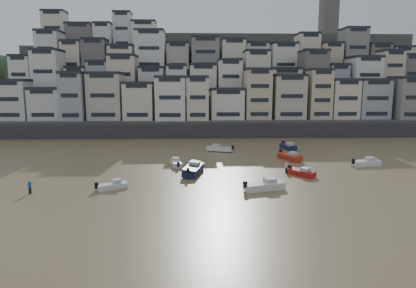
{
  "coord_description": "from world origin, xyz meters",
  "views": [
    {
      "loc": [
        2.35,
        -27.73,
        13.3
      ],
      "look_at": [
        4.6,
        30.0,
        4.0
      ],
      "focal_mm": 32.0,
      "sensor_mm": 36.0,
      "label": 1
    }
  ],
  "objects_px": {
    "boat_h": "(220,148)",
    "boat_d": "(366,162)",
    "boat_b": "(302,171)",
    "person_blue": "(30,187)",
    "boat_j": "(112,185)",
    "boat_i": "(288,146)",
    "boat_c": "(193,168)",
    "boat_f": "(176,162)",
    "person_pink": "(286,167)",
    "boat_a": "(264,184)",
    "boat_e": "(290,156)"
  },
  "relations": [
    {
      "from": "boat_f",
      "to": "boat_a",
      "type": "relative_size",
      "value": 0.84
    },
    {
      "from": "boat_d",
      "to": "person_pink",
      "type": "distance_m",
      "value": 15.02
    },
    {
      "from": "person_blue",
      "to": "boat_a",
      "type": "bearing_deg",
      "value": 0.64
    },
    {
      "from": "boat_e",
      "to": "boat_c",
      "type": "relative_size",
      "value": 0.81
    },
    {
      "from": "boat_c",
      "to": "boat_a",
      "type": "relative_size",
      "value": 1.21
    },
    {
      "from": "boat_j",
      "to": "boat_a",
      "type": "distance_m",
      "value": 19.5
    },
    {
      "from": "boat_e",
      "to": "boat_c",
      "type": "distance_m",
      "value": 19.83
    },
    {
      "from": "boat_e",
      "to": "boat_b",
      "type": "height_order",
      "value": "boat_e"
    },
    {
      "from": "boat_j",
      "to": "boat_e",
      "type": "bearing_deg",
      "value": 5.16
    },
    {
      "from": "boat_h",
      "to": "person_blue",
      "type": "relative_size",
      "value": 3.27
    },
    {
      "from": "boat_f",
      "to": "person_pink",
      "type": "relative_size",
      "value": 2.8
    },
    {
      "from": "boat_f",
      "to": "boat_i",
      "type": "distance_m",
      "value": 27.09
    },
    {
      "from": "boat_a",
      "to": "person_blue",
      "type": "height_order",
      "value": "person_blue"
    },
    {
      "from": "boat_f",
      "to": "boat_i",
      "type": "height_order",
      "value": "boat_i"
    },
    {
      "from": "boat_a",
      "to": "person_blue",
      "type": "relative_size",
      "value": 3.32
    },
    {
      "from": "boat_c",
      "to": "boat_j",
      "type": "bearing_deg",
      "value": 139.68
    },
    {
      "from": "boat_a",
      "to": "person_blue",
      "type": "xyz_separation_m",
      "value": [
        -29.18,
        -0.33,
        0.08
      ]
    },
    {
      "from": "boat_b",
      "to": "person_blue",
      "type": "distance_m",
      "value": 36.89
    },
    {
      "from": "boat_d",
      "to": "boat_a",
      "type": "distance_m",
      "value": 23.67
    },
    {
      "from": "boat_h",
      "to": "boat_a",
      "type": "xyz_separation_m",
      "value": [
        3.74,
        -27.76,
        0.01
      ]
    },
    {
      "from": "boat_i",
      "to": "boat_a",
      "type": "bearing_deg",
      "value": -29.42
    },
    {
      "from": "boat_j",
      "to": "boat_c",
      "type": "distance_m",
      "value": 12.99
    },
    {
      "from": "boat_a",
      "to": "person_pink",
      "type": "relative_size",
      "value": 3.32
    },
    {
      "from": "person_pink",
      "to": "boat_j",
      "type": "bearing_deg",
      "value": -162.15
    },
    {
      "from": "boat_i",
      "to": "boat_j",
      "type": "bearing_deg",
      "value": -56.36
    },
    {
      "from": "boat_j",
      "to": "boat_d",
      "type": "height_order",
      "value": "boat_d"
    },
    {
      "from": "person_pink",
      "to": "boat_c",
      "type": "bearing_deg",
      "value": -179.42
    },
    {
      "from": "boat_d",
      "to": "boat_c",
      "type": "bearing_deg",
      "value": 175.33
    },
    {
      "from": "boat_j",
      "to": "boat_i",
      "type": "xyz_separation_m",
      "value": [
        30.07,
        28.44,
        0.2
      ]
    },
    {
      "from": "boat_h",
      "to": "boat_c",
      "type": "xyz_separation_m",
      "value": [
        -5.31,
        -18.73,
        0.18
      ]
    },
    {
      "from": "boat_j",
      "to": "person_pink",
      "type": "bearing_deg",
      "value": -9.58
    },
    {
      "from": "boat_e",
      "to": "boat_d",
      "type": "height_order",
      "value": "boat_e"
    },
    {
      "from": "boat_a",
      "to": "boat_j",
      "type": "bearing_deg",
      "value": 158.15
    },
    {
      "from": "boat_j",
      "to": "boat_a",
      "type": "xyz_separation_m",
      "value": [
        19.46,
        -1.27,
        0.21
      ]
    },
    {
      "from": "boat_c",
      "to": "boat_h",
      "type": "bearing_deg",
      "value": -2.85
    },
    {
      "from": "boat_h",
      "to": "boat_d",
      "type": "distance_m",
      "value": 27.29
    },
    {
      "from": "boat_h",
      "to": "boat_j",
      "type": "xyz_separation_m",
      "value": [
        -15.72,
        -26.49,
        -0.2
      ]
    },
    {
      "from": "boat_j",
      "to": "boat_c",
      "type": "relative_size",
      "value": 0.6
    },
    {
      "from": "boat_i",
      "to": "boat_d",
      "type": "distance_m",
      "value": 18.54
    },
    {
      "from": "boat_h",
      "to": "boat_d",
      "type": "relative_size",
      "value": 1.06
    },
    {
      "from": "boat_i",
      "to": "boat_h",
      "type": "bearing_deg",
      "value": -92.03
    },
    {
      "from": "boat_f",
      "to": "person_pink",
      "type": "distance_m",
      "value": 17.8
    },
    {
      "from": "boat_e",
      "to": "person_pink",
      "type": "relative_size",
      "value": 3.26
    },
    {
      "from": "boat_i",
      "to": "person_blue",
      "type": "height_order",
      "value": "person_blue"
    },
    {
      "from": "boat_f",
      "to": "boat_a",
      "type": "height_order",
      "value": "boat_a"
    },
    {
      "from": "person_pink",
      "to": "boat_a",
      "type": "bearing_deg",
      "value": -119.05
    },
    {
      "from": "boat_h",
      "to": "boat_e",
      "type": "distance_m",
      "value": 14.82
    },
    {
      "from": "boat_b",
      "to": "boat_a",
      "type": "bearing_deg",
      "value": -79.09
    },
    {
      "from": "boat_h",
      "to": "boat_f",
      "type": "height_order",
      "value": "boat_h"
    },
    {
      "from": "boat_h",
      "to": "boat_f",
      "type": "xyz_separation_m",
      "value": [
        -8.12,
        -13.18,
        -0.11
      ]
    }
  ]
}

